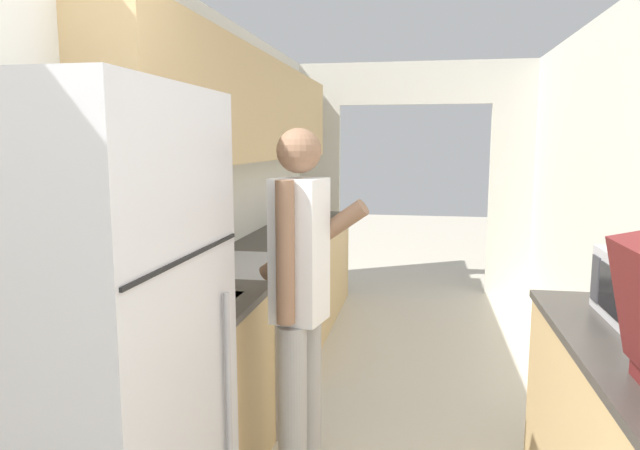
% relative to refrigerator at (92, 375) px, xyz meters
% --- Properties ---
extents(wall_left, '(0.38, 7.70, 2.50)m').
position_rel_refrigerator_xyz_m(wall_left, '(-0.29, 1.90, 0.62)').
color(wall_left, silver).
rests_on(wall_left, ground_plane).
extents(wall_far_with_doorway, '(2.92, 0.06, 2.50)m').
position_rel_refrigerator_xyz_m(wall_far_with_doorway, '(0.92, 4.76, 0.53)').
color(wall_far_with_doorway, silver).
rests_on(wall_far_with_doorway, ground_plane).
extents(counter_left, '(0.62, 3.99, 0.91)m').
position_rel_refrigerator_xyz_m(counter_left, '(-0.04, 2.60, -0.45)').
color(counter_left, tan).
rests_on(counter_left, ground_plane).
extents(refrigerator, '(0.71, 0.84, 1.81)m').
position_rel_refrigerator_xyz_m(refrigerator, '(0.00, 0.00, 0.00)').
color(refrigerator, '#B7B7BC').
rests_on(refrigerator, ground_plane).
extents(range_oven, '(0.66, 0.78, 1.05)m').
position_rel_refrigerator_xyz_m(range_oven, '(-0.03, 1.68, -0.44)').
color(range_oven, '#B7B7BC').
rests_on(range_oven, ground_plane).
extents(person, '(0.55, 0.43, 1.71)m').
position_rel_refrigerator_xyz_m(person, '(0.50, 0.84, 0.01)').
color(person, '#9E9E9E').
rests_on(person, ground_plane).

